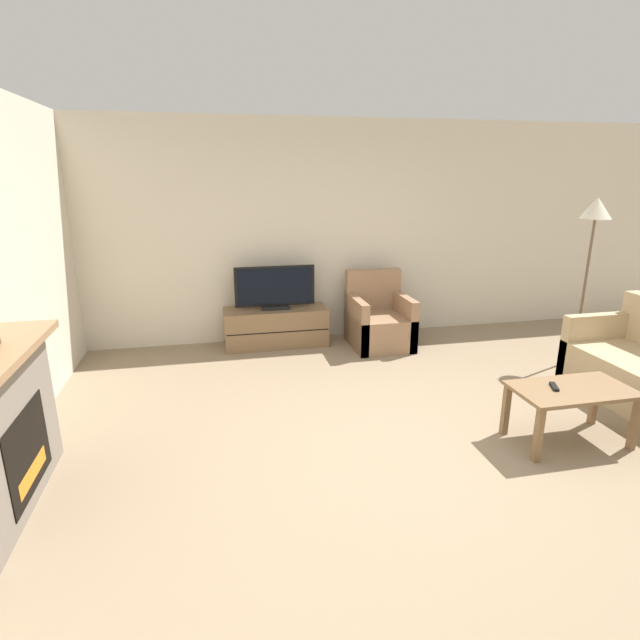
% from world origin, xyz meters
% --- Properties ---
extents(ground_plane, '(24.00, 24.00, 0.00)m').
position_xyz_m(ground_plane, '(0.00, 0.00, 0.00)').
color(ground_plane, '#89755B').
extents(wall_back, '(12.00, 0.06, 2.70)m').
position_xyz_m(wall_back, '(0.00, 2.94, 1.35)').
color(wall_back, beige).
rests_on(wall_back, ground).
extents(tv_stand, '(1.25, 0.45, 0.47)m').
position_xyz_m(tv_stand, '(-0.83, 2.65, 0.23)').
color(tv_stand, brown).
rests_on(tv_stand, ground).
extents(tv, '(0.97, 0.18, 0.53)m').
position_xyz_m(tv, '(-0.83, 2.65, 0.71)').
color(tv, black).
rests_on(tv, tv_stand).
extents(armchair, '(0.70, 0.76, 0.90)m').
position_xyz_m(armchair, '(0.41, 2.39, 0.29)').
color(armchair, '#937051').
rests_on(armchair, ground).
extents(coffee_table, '(0.92, 0.50, 0.46)m').
position_xyz_m(coffee_table, '(1.13, -0.15, 0.39)').
color(coffee_table, brown).
rests_on(coffee_table, ground).
extents(remote, '(0.10, 0.15, 0.02)m').
position_xyz_m(remote, '(0.99, -0.11, 0.47)').
color(remote, black).
rests_on(remote, coffee_table).
extents(floor_lamp, '(0.31, 0.31, 1.82)m').
position_xyz_m(floor_lamp, '(2.44, 1.40, 1.57)').
color(floor_lamp, black).
rests_on(floor_lamp, ground).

